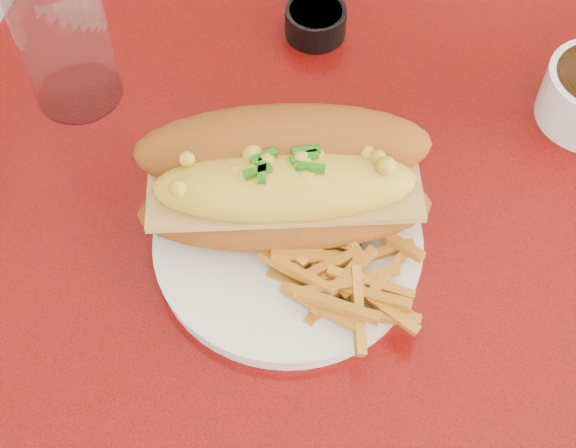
% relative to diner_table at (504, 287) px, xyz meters
% --- Properties ---
extents(diner_table, '(1.23, 0.83, 0.77)m').
position_rel_diner_table_xyz_m(diner_table, '(0.00, 0.00, 0.00)').
color(diner_table, red).
rests_on(diner_table, ground).
extents(booth_bench_far, '(1.20, 0.51, 0.90)m').
position_rel_diner_table_xyz_m(booth_bench_far, '(0.00, 0.81, -0.32)').
color(booth_bench_far, '#A40A15').
rests_on(booth_bench_far, ground).
extents(dinner_plate, '(0.30, 0.30, 0.02)m').
position_rel_diner_table_xyz_m(dinner_plate, '(-0.22, -0.10, 0.17)').
color(dinner_plate, white).
rests_on(dinner_plate, diner_table).
extents(mac_hoagie, '(0.28, 0.18, 0.11)m').
position_rel_diner_table_xyz_m(mac_hoagie, '(-0.23, -0.07, 0.23)').
color(mac_hoagie, '#924D17').
rests_on(mac_hoagie, dinner_plate).
extents(fries_pile, '(0.13, 0.12, 0.03)m').
position_rel_diner_table_xyz_m(fries_pile, '(-0.17, -0.13, 0.19)').
color(fries_pile, orange).
rests_on(fries_pile, dinner_plate).
extents(fork, '(0.02, 0.15, 0.00)m').
position_rel_diner_table_xyz_m(fork, '(-0.16, -0.08, 0.18)').
color(fork, silver).
rests_on(fork, dinner_plate).
extents(sauce_cup_left, '(0.07, 0.07, 0.03)m').
position_rel_diner_table_xyz_m(sauce_cup_left, '(-0.25, 0.17, 0.18)').
color(sauce_cup_left, black).
rests_on(sauce_cup_left, diner_table).
extents(water_tumbler, '(0.11, 0.11, 0.15)m').
position_rel_diner_table_xyz_m(water_tumbler, '(-0.47, 0.04, 0.24)').
color(water_tumbler, '#A8C6D8').
rests_on(water_tumbler, diner_table).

